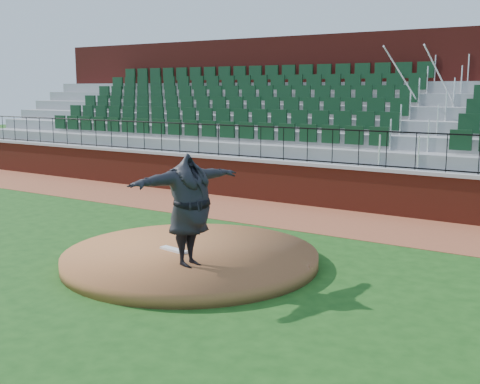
% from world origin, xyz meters
% --- Properties ---
extents(ground, '(90.00, 90.00, 0.00)m').
position_xyz_m(ground, '(0.00, 0.00, 0.00)').
color(ground, '#184714').
rests_on(ground, ground).
extents(warning_track, '(34.00, 3.20, 0.01)m').
position_xyz_m(warning_track, '(0.00, 5.40, 0.01)').
color(warning_track, brown).
rests_on(warning_track, ground).
extents(field_wall, '(34.00, 0.35, 1.20)m').
position_xyz_m(field_wall, '(0.00, 7.00, 0.60)').
color(field_wall, maroon).
rests_on(field_wall, ground).
extents(wall_cap, '(34.00, 0.45, 0.10)m').
position_xyz_m(wall_cap, '(0.00, 7.00, 1.25)').
color(wall_cap, '#B7B7B7').
rests_on(wall_cap, field_wall).
extents(wall_railing, '(34.00, 0.05, 1.00)m').
position_xyz_m(wall_railing, '(0.00, 7.00, 1.80)').
color(wall_railing, black).
rests_on(wall_railing, wall_cap).
extents(seating_stands, '(34.00, 5.10, 4.60)m').
position_xyz_m(seating_stands, '(0.00, 9.72, 2.30)').
color(seating_stands, gray).
rests_on(seating_stands, ground).
extents(concourse_wall, '(34.00, 0.50, 5.50)m').
position_xyz_m(concourse_wall, '(0.00, 12.52, 2.75)').
color(concourse_wall, maroon).
rests_on(concourse_wall, ground).
extents(pitchers_mound, '(5.07, 5.07, 0.25)m').
position_xyz_m(pitchers_mound, '(-0.31, 0.19, 0.12)').
color(pitchers_mound, brown).
rests_on(pitchers_mound, ground).
extents(pitching_rubber, '(0.69, 0.27, 0.04)m').
position_xyz_m(pitching_rubber, '(-0.63, 0.05, 0.27)').
color(pitching_rubber, white).
rests_on(pitching_rubber, pitchers_mound).
extents(pitcher, '(1.14, 2.63, 2.07)m').
position_xyz_m(pitcher, '(0.26, -0.56, 1.28)').
color(pitcher, black).
rests_on(pitcher, pitchers_mound).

